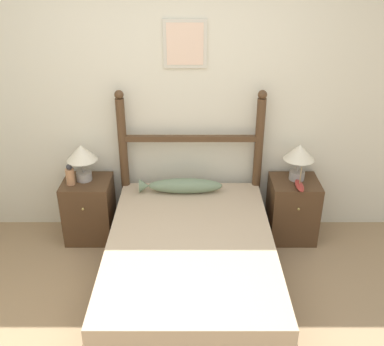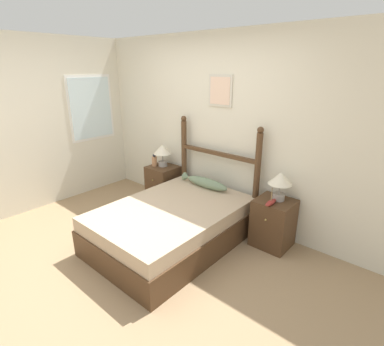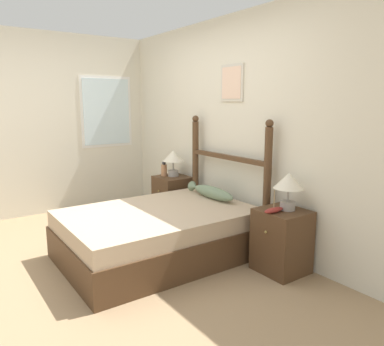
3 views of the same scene
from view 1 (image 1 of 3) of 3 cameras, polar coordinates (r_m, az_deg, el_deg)
The scene contains 10 objects.
wall_back at distance 4.14m, azimuth -2.90°, elevation 9.01°, with size 6.40×0.08×2.55m.
bed at distance 3.68m, azimuth -0.28°, elevation -11.63°, with size 1.34×1.91×0.50m.
headboard at distance 4.20m, azimuth -0.27°, elevation 1.70°, with size 1.34×0.08×1.42m.
nightstand_left at distance 4.40m, azimuth -13.01°, elevation -4.50°, with size 0.44×0.44×0.60m.
nightstand_right at distance 4.40m, azimuth 12.50°, elevation -4.48°, with size 0.44×0.44×0.60m.
table_lamp_left at distance 4.18m, azimuth -13.94°, elevation 2.14°, with size 0.28×0.28×0.35m.
table_lamp_right at distance 4.19m, azimuth 13.34°, elevation 2.26°, with size 0.28×0.28×0.35m.
bottle at distance 4.20m, azimuth -15.33°, elevation -0.32°, with size 0.08×0.08×0.20m.
model_boat at distance 4.13m, azimuth 13.37°, elevation -1.53°, with size 0.07×0.23×0.21m.
fish_pillow at distance 4.14m, azimuth -1.42°, elevation -1.64°, with size 0.76×0.15×0.14m.
Camera 1 is at (0.20, -2.21, 2.52)m, focal length 42.00 mm.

